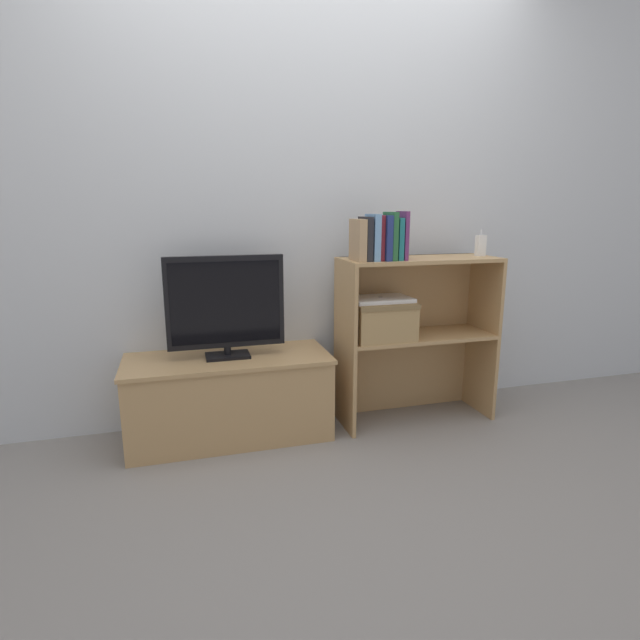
{
  "coord_description": "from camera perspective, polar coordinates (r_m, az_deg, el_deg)",
  "views": [
    {
      "loc": [
        -0.69,
        -2.26,
        1.18
      ],
      "look_at": [
        0.0,
        0.17,
        0.61
      ],
      "focal_mm": 28.0,
      "sensor_mm": 36.0,
      "label": 1
    }
  ],
  "objects": [
    {
      "name": "bookshelf_lower_tier",
      "position": [
        2.92,
        10.26,
        -4.76
      ],
      "size": [
        0.86,
        0.33,
        0.49
      ],
      "color": "tan",
      "rests_on": "ground_plane"
    },
    {
      "name": "ground_plane",
      "position": [
        2.64,
        1.02,
        -13.75
      ],
      "size": [
        16.0,
        16.0,
        0.0
      ],
      "primitive_type": "plane",
      "color": "gray"
    },
    {
      "name": "book_skyblue",
      "position": [
        2.55,
        6.04,
        9.36
      ],
      "size": [
        0.03,
        0.15,
        0.23
      ],
      "color": "#709ECC",
      "rests_on": "bookshelf_upper_tier"
    },
    {
      "name": "wall_back",
      "position": [
        2.8,
        -1.66,
        13.16
      ],
      "size": [
        10.0,
        0.05,
        2.4
      ],
      "color": "silver",
      "rests_on": "ground_plane"
    },
    {
      "name": "book_tan",
      "position": [
        2.53,
        4.35,
        9.09
      ],
      "size": [
        0.04,
        0.16,
        0.21
      ],
      "color": "tan",
      "rests_on": "bookshelf_upper_tier"
    },
    {
      "name": "tv",
      "position": [
        2.52,
        -10.73,
        1.74
      ],
      "size": [
        0.58,
        0.14,
        0.52
      ],
      "color": "black",
      "rests_on": "tv_stand"
    },
    {
      "name": "laptop",
      "position": [
        2.66,
        6.91,
        2.4
      ],
      "size": [
        0.32,
        0.22,
        0.02
      ],
      "color": "white",
      "rests_on": "storage_basket_left"
    },
    {
      "name": "book_forest",
      "position": [
        2.59,
        8.03,
        9.47
      ],
      "size": [
        0.03,
        0.14,
        0.24
      ],
      "color": "#286638",
      "rests_on": "bookshelf_upper_tier"
    },
    {
      "name": "book_navy",
      "position": [
        2.58,
        7.33,
        9.29
      ],
      "size": [
        0.03,
        0.16,
        0.23
      ],
      "color": "navy",
      "rests_on": "bookshelf_upper_tier"
    },
    {
      "name": "bookshelf_upper_tier",
      "position": [
        2.82,
        10.65,
        4.09
      ],
      "size": [
        0.86,
        0.33,
        0.42
      ],
      "color": "tan",
      "rests_on": "bookshelf_lower_tier"
    },
    {
      "name": "storage_basket_left",
      "position": [
        2.68,
        6.85,
        0.28
      ],
      "size": [
        0.33,
        0.3,
        0.2
      ],
      "color": "tan",
      "rests_on": "bookshelf_lower_tier"
    },
    {
      "name": "book_teal",
      "position": [
        2.61,
        8.73,
        9.15
      ],
      "size": [
        0.03,
        0.14,
        0.21
      ],
      "color": "#1E7075",
      "rests_on": "bookshelf_upper_tier"
    },
    {
      "name": "book_maroon",
      "position": [
        2.57,
        6.7,
        9.3
      ],
      "size": [
        0.02,
        0.12,
        0.23
      ],
      "color": "maroon",
      "rests_on": "bookshelf_upper_tier"
    },
    {
      "name": "baby_monitor",
      "position": [
        2.93,
        17.88,
        8.12
      ],
      "size": [
        0.05,
        0.03,
        0.14
      ],
      "color": "white",
      "rests_on": "bookshelf_upper_tier"
    },
    {
      "name": "book_charcoal",
      "position": [
        2.54,
        5.21,
        9.22
      ],
      "size": [
        0.03,
        0.14,
        0.22
      ],
      "color": "#232328",
      "rests_on": "bookshelf_upper_tier"
    },
    {
      "name": "tv_stand",
      "position": [
        2.66,
        -10.3,
        -8.65
      ],
      "size": [
        1.04,
        0.44,
        0.44
      ],
      "color": "tan",
      "rests_on": "ground_plane"
    },
    {
      "name": "book_plum",
      "position": [
        2.62,
        9.37,
        9.49
      ],
      "size": [
        0.02,
        0.13,
        0.24
      ],
      "color": "#6B2D66",
      "rests_on": "bookshelf_upper_tier"
    }
  ]
}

